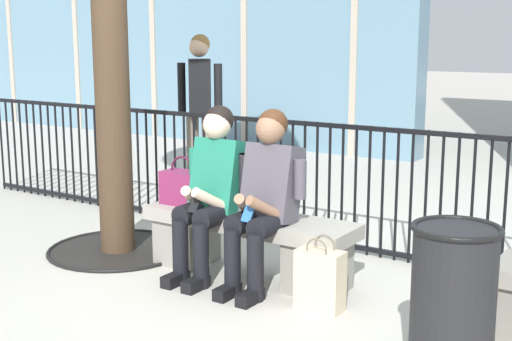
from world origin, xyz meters
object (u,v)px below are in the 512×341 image
at_px(stone_bench, 248,239).
at_px(handbag_on_bench, 183,187).
at_px(seated_person_companion, 265,194).
at_px(shopping_bag, 320,279).
at_px(bystander_at_railing, 200,105).
at_px(trash_can, 453,306).
at_px(seated_person_with_phone, 212,186).

relative_size(stone_bench, handbag_on_bench, 4.37).
height_order(seated_person_companion, handbag_on_bench, seated_person_companion).
xyz_separation_m(stone_bench, handbag_on_bench, (-0.58, -0.01, 0.31)).
bearing_deg(shopping_bag, stone_bench, 158.86).
bearing_deg(bystander_at_railing, stone_bench, -44.24).
xyz_separation_m(seated_person_companion, shopping_bag, (0.51, -0.15, -0.45)).
relative_size(seated_person_companion, bystander_at_railing, 0.71).
bearing_deg(bystander_at_railing, trash_can, -35.80).
xyz_separation_m(shopping_bag, trash_can, (1.00, -0.53, 0.22)).
bearing_deg(seated_person_companion, handbag_on_bench, 171.57).
xyz_separation_m(seated_person_companion, trash_can, (1.51, -0.68, -0.23)).
relative_size(stone_bench, seated_person_with_phone, 1.32).
bearing_deg(trash_can, handbag_on_bench, 160.92).
distance_m(stone_bench, handbag_on_bench, 0.66).
distance_m(handbag_on_bench, trash_can, 2.45).
bearing_deg(stone_bench, trash_can, -25.07).
xyz_separation_m(handbag_on_bench, shopping_bag, (1.31, -0.27, -0.38)).
bearing_deg(seated_person_with_phone, seated_person_companion, 0.00).
relative_size(stone_bench, bystander_at_railing, 0.94).
xyz_separation_m(stone_bench, bystander_at_railing, (-1.73, 1.69, 0.73)).
height_order(bystander_at_railing, trash_can, bystander_at_railing).
xyz_separation_m(seated_person_with_phone, seated_person_companion, (0.44, 0.00, 0.00)).
relative_size(seated_person_with_phone, seated_person_companion, 1.00).
bearing_deg(handbag_on_bench, seated_person_companion, -8.43).
height_order(shopping_bag, bystander_at_railing, bystander_at_railing).
distance_m(seated_person_with_phone, handbag_on_bench, 0.38).
bearing_deg(bystander_at_railing, seated_person_companion, -42.91).
distance_m(seated_person_with_phone, seated_person_companion, 0.44).
xyz_separation_m(seated_person_companion, bystander_at_railing, (-1.95, 1.82, 0.35)).
relative_size(stone_bench, trash_can, 1.96).
xyz_separation_m(stone_bench, shopping_bag, (0.73, -0.28, -0.07)).
bearing_deg(seated_person_companion, seated_person_with_phone, 180.00).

